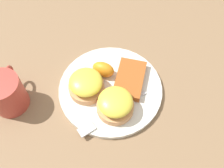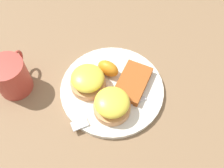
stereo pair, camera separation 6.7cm
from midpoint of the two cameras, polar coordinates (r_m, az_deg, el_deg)
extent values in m
plane|color=#846647|center=(0.70, 2.73, -1.66)|extent=(1.10, 1.10, 0.00)
cylinder|color=silver|center=(0.70, 2.76, -1.38)|extent=(0.27, 0.27, 0.01)
cylinder|color=tan|center=(0.68, -2.38, -0.20)|extent=(0.09, 0.09, 0.02)
ellipsoid|color=yellow|center=(0.66, -2.46, 1.08)|extent=(0.09, 0.09, 0.03)
cylinder|color=tan|center=(0.65, 2.97, -5.39)|extent=(0.09, 0.09, 0.02)
ellipsoid|color=yellow|center=(0.63, 3.08, -4.25)|extent=(0.09, 0.09, 0.03)
cube|color=#A55221|center=(0.69, 7.31, 0.14)|extent=(0.13, 0.10, 0.02)
ellipsoid|color=orange|center=(0.70, 1.90, 3.17)|extent=(0.06, 0.07, 0.04)
cube|color=silver|center=(0.67, 6.12, -4.89)|extent=(0.07, 0.09, 0.00)
cube|color=silver|center=(0.64, -4.05, -8.98)|extent=(0.04, 0.05, 0.00)
cylinder|color=#B23D33|center=(0.70, -18.62, 1.29)|extent=(0.09, 0.09, 0.10)
torus|color=#B23D33|center=(0.72, -17.38, 4.84)|extent=(0.05, 0.01, 0.05)
camera|label=1|loc=(0.03, -87.13, 4.73)|focal=42.00mm
camera|label=2|loc=(0.03, 92.87, -4.73)|focal=42.00mm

